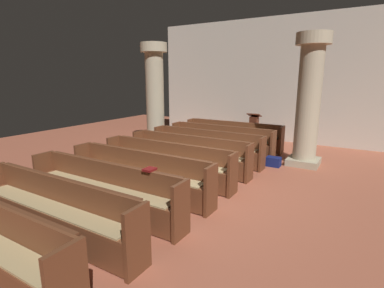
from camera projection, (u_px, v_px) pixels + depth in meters
The scene contains 15 objects.
ground_plane at pixel (199, 192), 6.22m from camera, with size 19.20×19.20×0.00m, color #AD5B42.
back_wall at pixel (281, 81), 10.81m from camera, with size 10.00×0.16×4.50m, color beige.
pew_row_0 at pixel (233, 134), 9.99m from camera, with size 3.36×0.47×0.88m.
pew_row_1 at pixel (221, 139), 9.19m from camera, with size 3.36×0.46×0.88m.
pew_row_2 at pixel (206, 145), 8.38m from camera, with size 3.36×0.46×0.88m.
pew_row_3 at pixel (188, 152), 7.58m from camera, with size 3.36×0.47×0.88m.
pew_row_4 at pixel (167, 161), 6.78m from camera, with size 3.36×0.46×0.88m.
pew_row_5 at pixel (139, 172), 5.97m from camera, with size 3.36×0.46×0.88m.
pew_row_6 at pixel (103, 187), 5.17m from camera, with size 3.36×0.47×0.88m.
pew_row_7 at pixel (53, 207), 4.36m from camera, with size 3.36×0.46×0.88m.
pillar_aisle_side at pixel (309, 99), 7.76m from camera, with size 0.88×0.88×3.48m.
pillar_far_side at pixel (155, 94), 9.98m from camera, with size 0.88×0.88×3.48m.
lectern at pixel (254, 130), 10.93m from camera, with size 0.48×0.45×1.08m.
hymn_book at pixel (150, 169), 4.78m from camera, with size 0.17×0.20×0.04m, color maroon.
kneeler_box_navy at pixel (273, 162), 7.99m from camera, with size 0.38×0.27×0.25m, color navy.
Camera 1 is at (2.87, -5.09, 2.37)m, focal length 27.50 mm.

